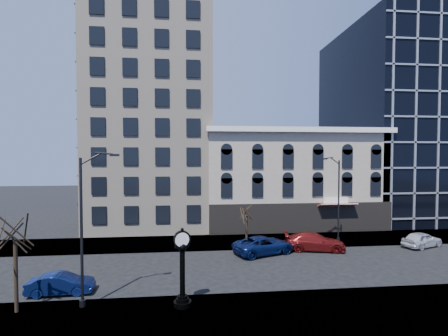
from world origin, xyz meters
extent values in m
plane|color=black|center=(0.00, 0.00, 0.00)|extent=(160.00, 160.00, 0.00)
cube|color=#9B988D|center=(0.00, 8.00, 0.06)|extent=(160.00, 6.00, 0.12)
cube|color=#9B988D|center=(0.00, -8.00, 0.06)|extent=(160.00, 6.00, 0.12)
cube|color=beige|center=(-6.00, 19.00, 19.00)|extent=(15.00, 15.00, 38.00)
cube|color=#AEA28F|center=(12.00, 16.00, 6.00)|extent=(22.00, 10.00, 12.00)
cube|color=white|center=(12.00, 10.80, 12.20)|extent=(22.60, 0.80, 0.60)
cube|color=black|center=(12.00, 10.95, 1.80)|extent=(22.00, 0.30, 3.60)
cube|color=maroon|center=(16.00, 10.40, 3.40)|extent=(4.50, 1.18, 0.55)
cube|color=black|center=(32.00, 21.00, 14.00)|extent=(20.00, 20.00, 28.00)
cylinder|color=black|center=(-1.57, -6.52, 0.27)|extent=(1.07, 1.07, 0.29)
cylinder|color=black|center=(-1.57, -6.52, 0.51)|extent=(0.78, 0.78, 0.19)
cylinder|color=black|center=(-1.57, -6.52, 0.68)|extent=(0.58, 0.58, 0.16)
cylinder|color=black|center=(-1.57, -6.52, 2.16)|extent=(0.31, 0.31, 2.81)
sphere|color=black|center=(-1.57, -6.52, 3.66)|extent=(0.54, 0.54, 0.54)
cube|color=black|center=(-1.57, -6.52, 3.76)|extent=(0.90, 0.46, 0.24)
cylinder|color=black|center=(-1.57, -6.52, 4.15)|extent=(1.06, 0.59, 1.01)
cylinder|color=white|center=(-1.57, -6.69, 4.15)|extent=(0.82, 0.27, 0.85)
cylinder|color=white|center=(-1.57, -6.36, 4.15)|extent=(0.82, 0.27, 0.85)
sphere|color=black|center=(-1.57, -6.52, 4.73)|extent=(0.19, 0.19, 0.19)
cylinder|color=black|center=(-7.49, -6.00, 4.55)|extent=(0.16, 0.16, 8.87)
cylinder|color=black|center=(-7.49, -6.00, 0.33)|extent=(0.37, 0.37, 0.41)
cube|color=black|center=(-5.59, -5.52, 9.14)|extent=(0.61, 0.36, 0.14)
cylinder|color=black|center=(14.35, 6.63, 4.40)|extent=(0.16, 0.16, 8.55)
cylinder|color=black|center=(14.35, 6.63, 0.32)|extent=(0.36, 0.36, 0.40)
cube|color=black|center=(12.54, 6.07, 8.82)|extent=(0.59, 0.37, 0.14)
cylinder|color=#2F2317|center=(-11.04, -6.31, 2.23)|extent=(0.21, 0.21, 4.21)
cylinder|color=#2F2317|center=(4.59, 6.64, 1.59)|extent=(0.24, 0.24, 2.94)
imported|color=#0C194C|center=(-9.59, -3.71, 0.68)|extent=(4.18, 1.66, 1.35)
imported|color=#0C194C|center=(5.71, 3.65, 0.81)|extent=(6.42, 4.56, 1.62)
imported|color=maroon|center=(10.82, 4.23, 0.84)|extent=(6.14, 3.49, 1.68)
imported|color=silver|center=(21.92, 4.20, 0.76)|extent=(4.79, 3.20, 1.51)
camera|label=1|loc=(-1.05, -25.74, 9.04)|focal=26.00mm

